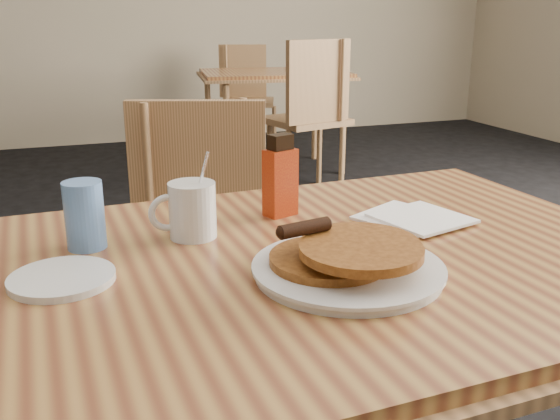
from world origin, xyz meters
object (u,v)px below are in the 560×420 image
Objects in this scene: chair_neighbor_near at (311,105)px; pancake_plate at (348,261)px; main_table at (301,277)px; blue_tumbler at (85,215)px; syrup_bottle at (280,178)px; chair_main_far at (207,229)px; coffee_mug at (191,209)px; chair_neighbor_far at (246,89)px; neighbor_table at (274,78)px.

pancake_plate is (-1.11, -2.80, 0.17)m from chair_neighbor_near.
blue_tumbler reaches higher than main_table.
pancake_plate is at bearing -125.15° from chair_neighbor_near.
pancake_plate is 0.34m from syrup_bottle.
chair_main_far is 5.29× the size of syrup_bottle.
chair_main_far is 0.68m from coffee_mug.
chair_main_far is 0.61m from syrup_bottle.
blue_tumbler is (-1.50, -2.53, 0.21)m from chair_neighbor_near.
main_table is 4.39m from chair_neighbor_far.
blue_tumbler is (-0.40, -0.06, -0.02)m from syrup_bottle.
main_table is 8.00× the size of syrup_bottle.
chair_neighbor_near reaches higher than neighbor_table.
chair_neighbor_far is 2.86× the size of pancake_plate.
coffee_mug is at bearing -130.88° from chair_neighbor_near.
chair_neighbor_near is at bearing 59.35° from blue_tumbler.
main_table is at bearing -85.63° from chair_neighbor_far.
neighbor_table is 7.04× the size of coffee_mug.
coffee_mug is at bearing 127.15° from pancake_plate.
coffee_mug is at bearing -88.29° from chair_neighbor_far.
coffee_mug is at bearing 134.07° from main_table.
syrup_bottle is at bearing 79.03° from main_table.
main_table is 1.37× the size of chair_neighbor_near.
chair_neighbor_far is 4.34m from blue_tumbler.
chair_neighbor_near is 2.71m from syrup_bottle.
chair_neighbor_near is (1.15, 2.70, -0.11)m from main_table.
neighbor_table is 9.52× the size of blue_tumbler.
chair_neighbor_near reaches higher than chair_neighbor_far.
chair_neighbor_near reaches higher than coffee_mug.
chair_neighbor_near reaches higher than pancake_plate.
chair_main_far reaches higher than main_table.
chair_main_far is at bearing -113.30° from neighbor_table.
chair_neighbor_far is at bearing 75.20° from chair_neighbor_near.
chair_neighbor_far is at bearing 74.42° from main_table.
syrup_bottle reaches higher than chair_neighbor_far.
blue_tumbler is at bearing -90.74° from chair_neighbor_far.
main_table is 1.54× the size of chair_neighbor_far.
pancake_plate is at bearing -107.51° from neighbor_table.
neighbor_table is 1.29× the size of chair_main_far.
main_table is 0.41m from blue_tumbler.
chair_neighbor_far is 4.48m from pancake_plate.
coffee_mug reaches higher than main_table.
main_table is 0.27m from syrup_bottle.
pancake_plate is (-1.14, -4.33, 0.24)m from chair_neighbor_far.
main_table is at bearing -126.63° from chair_neighbor_near.
chair_neighbor_far is 0.89× the size of chair_neighbor_near.
neighbor_table is 3.73m from pancake_plate.
pancake_plate is 0.34m from coffee_mug.
neighbor_table is at bearing 51.31° from syrup_bottle.
neighbor_table is 6.83× the size of syrup_bottle.
chair_main_far reaches higher than pancake_plate.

